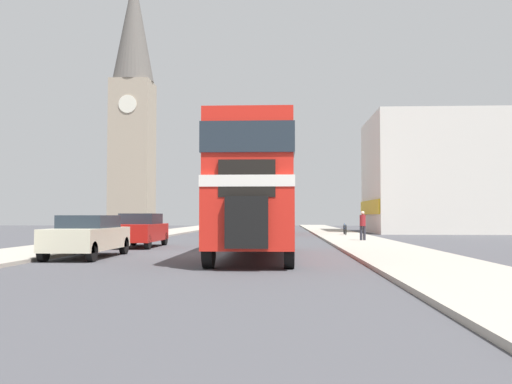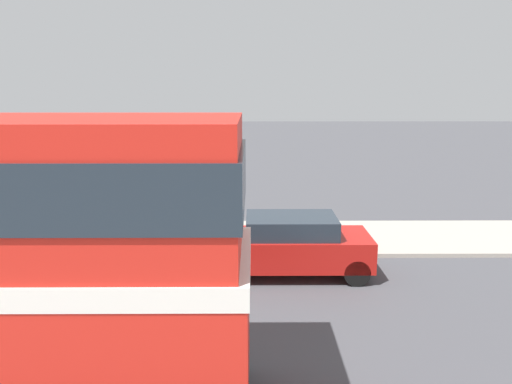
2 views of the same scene
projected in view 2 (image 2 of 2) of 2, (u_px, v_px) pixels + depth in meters
ground_plane at (52, 352)px, 8.97m from camera, size 120.00×120.00×0.00m
sidewalk_left at (137, 238)px, 15.56m from camera, size 3.50×120.00×0.12m
car_parked_near at (32, 244)px, 12.71m from camera, size 1.72×4.48×1.44m
car_parked_mid at (285, 245)px, 12.55m from camera, size 1.70×4.31×1.52m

